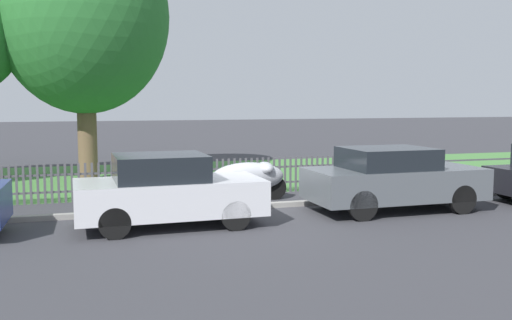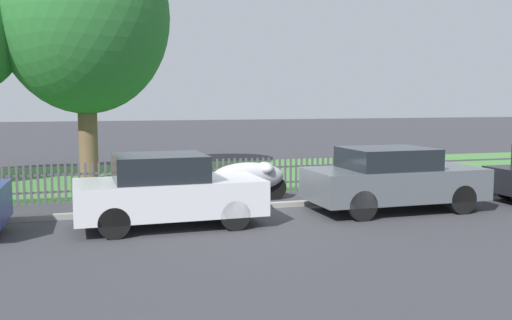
{
  "view_description": "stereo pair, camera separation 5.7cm",
  "coord_description": "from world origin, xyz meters",
  "px_view_note": "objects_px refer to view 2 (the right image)",
  "views": [
    {
      "loc": [
        -3.5,
        -12.88,
        2.61
      ],
      "look_at": [
        0.6,
        0.78,
        1.1
      ],
      "focal_mm": 40.0,
      "sensor_mm": 36.0,
      "label": 1
    },
    {
      "loc": [
        -3.45,
        -12.9,
        2.61
      ],
      "look_at": [
        0.6,
        0.78,
        1.1
      ],
      "focal_mm": 40.0,
      "sensor_mm": 36.0,
      "label": 2
    }
  ],
  "objects_px": {
    "parked_car_navy_estate": "(167,190)",
    "tree_mid_park": "(84,17)",
    "covered_motorcycle": "(250,177)",
    "parked_car_red_compact": "(393,178)"
  },
  "relations": [
    {
      "from": "covered_motorcycle",
      "to": "tree_mid_park",
      "type": "xyz_separation_m",
      "value": [
        -3.97,
        5.28,
        4.61
      ]
    },
    {
      "from": "parked_car_navy_estate",
      "to": "parked_car_red_compact",
      "type": "distance_m",
      "value": 5.32
    },
    {
      "from": "covered_motorcycle",
      "to": "parked_car_red_compact",
      "type": "bearing_deg",
      "value": -37.85
    },
    {
      "from": "parked_car_navy_estate",
      "to": "covered_motorcycle",
      "type": "xyz_separation_m",
      "value": [
        2.44,
        2.37,
        -0.12
      ]
    },
    {
      "from": "parked_car_red_compact",
      "to": "covered_motorcycle",
      "type": "xyz_separation_m",
      "value": [
        -2.87,
        2.22,
        -0.14
      ]
    },
    {
      "from": "parked_car_navy_estate",
      "to": "parked_car_red_compact",
      "type": "bearing_deg",
      "value": 0.26
    },
    {
      "from": "covered_motorcycle",
      "to": "tree_mid_park",
      "type": "height_order",
      "value": "tree_mid_park"
    },
    {
      "from": "parked_car_navy_estate",
      "to": "parked_car_red_compact",
      "type": "xyz_separation_m",
      "value": [
        5.32,
        0.15,
        0.02
      ]
    },
    {
      "from": "parked_car_navy_estate",
      "to": "covered_motorcycle",
      "type": "distance_m",
      "value": 3.41
    },
    {
      "from": "parked_car_navy_estate",
      "to": "tree_mid_park",
      "type": "height_order",
      "value": "tree_mid_park"
    }
  ]
}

